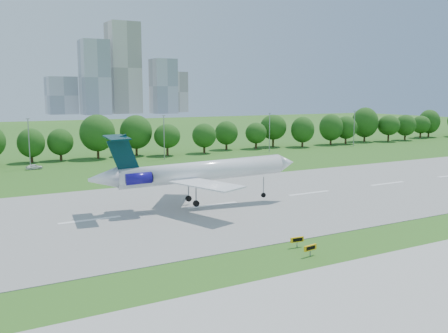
% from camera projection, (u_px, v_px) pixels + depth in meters
% --- Properties ---
extents(ground, '(600.00, 600.00, 0.00)m').
position_uv_depth(ground, '(309.00, 246.00, 59.93)').
color(ground, '#245917').
rests_on(ground, ground).
extents(runway, '(400.00, 45.00, 0.08)m').
position_uv_depth(runway, '(213.00, 205.00, 81.53)').
color(runway, gray).
rests_on(runway, ground).
extents(taxiway, '(400.00, 23.00, 0.08)m').
position_uv_depth(taxiway, '(438.00, 299.00, 44.37)').
color(taxiway, '#ADADA8').
rests_on(taxiway, ground).
extents(tree_line, '(288.40, 8.40, 10.40)m').
position_uv_depth(tree_line, '(100.00, 137.00, 138.54)').
color(tree_line, '#382314').
rests_on(tree_line, ground).
extents(light_poles, '(175.90, 0.25, 12.19)m').
position_uv_depth(light_poles, '(101.00, 139.00, 128.67)').
color(light_poles, gray).
rests_on(light_poles, ground).
extents(skyline, '(127.00, 52.00, 80.00)m').
position_uv_depth(skyline, '(120.00, 79.00, 441.27)').
color(skyline, '#B2B2B7').
rests_on(skyline, ground).
extents(airliner, '(34.59, 25.00, 11.58)m').
position_uv_depth(airliner, '(193.00, 171.00, 79.21)').
color(airliner, white).
rests_on(airliner, ground).
extents(taxi_sign_left, '(1.79, 0.36, 1.25)m').
position_uv_depth(taxi_sign_left, '(297.00, 240.00, 59.34)').
color(taxi_sign_left, gray).
rests_on(taxi_sign_left, ground).
extents(taxi_sign_centre, '(1.84, 0.44, 1.29)m').
position_uv_depth(taxi_sign_centre, '(310.00, 248.00, 56.13)').
color(taxi_sign_centre, gray).
rests_on(taxi_sign_centre, ground).
extents(service_vehicle_b, '(3.95, 1.92, 1.30)m').
position_uv_depth(service_vehicle_b, '(34.00, 167.00, 119.90)').
color(service_vehicle_b, white).
rests_on(service_vehicle_b, ground).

